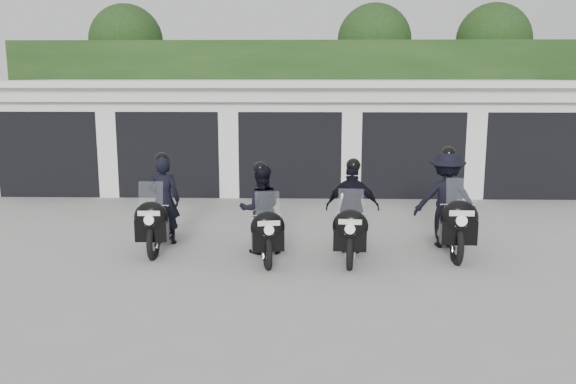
{
  "coord_description": "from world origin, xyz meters",
  "views": [
    {
      "loc": [
        0.36,
        -9.85,
        3.07
      ],
      "look_at": [
        0.08,
        0.77,
        1.05
      ],
      "focal_mm": 38.0,
      "sensor_mm": 36.0,
      "label": 1
    }
  ],
  "objects_px": {
    "police_bike_b": "(262,216)",
    "police_bike_c": "(352,214)",
    "police_bike_d": "(448,205)",
    "police_bike_a": "(161,210)"
  },
  "relations": [
    {
      "from": "police_bike_a",
      "to": "police_bike_b",
      "type": "bearing_deg",
      "value": -14.27
    },
    {
      "from": "police_bike_c",
      "to": "police_bike_d",
      "type": "xyz_separation_m",
      "value": [
        1.74,
        0.42,
        0.08
      ]
    },
    {
      "from": "police_bike_b",
      "to": "police_bike_c",
      "type": "bearing_deg",
      "value": -8.07
    },
    {
      "from": "police_bike_a",
      "to": "police_bike_d",
      "type": "xyz_separation_m",
      "value": [
        5.17,
        0.05,
        0.11
      ]
    },
    {
      "from": "police_bike_a",
      "to": "police_bike_b",
      "type": "distance_m",
      "value": 1.91
    },
    {
      "from": "police_bike_b",
      "to": "police_bike_a",
      "type": "bearing_deg",
      "value": 156.22
    },
    {
      "from": "police_bike_a",
      "to": "police_bike_c",
      "type": "height_order",
      "value": "police_bike_a"
    },
    {
      "from": "police_bike_c",
      "to": "police_bike_d",
      "type": "height_order",
      "value": "police_bike_d"
    },
    {
      "from": "police_bike_a",
      "to": "police_bike_c",
      "type": "xyz_separation_m",
      "value": [
        3.43,
        -0.37,
        0.03
      ]
    },
    {
      "from": "police_bike_a",
      "to": "police_bike_c",
      "type": "bearing_deg",
      "value": -7.21
    }
  ]
}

